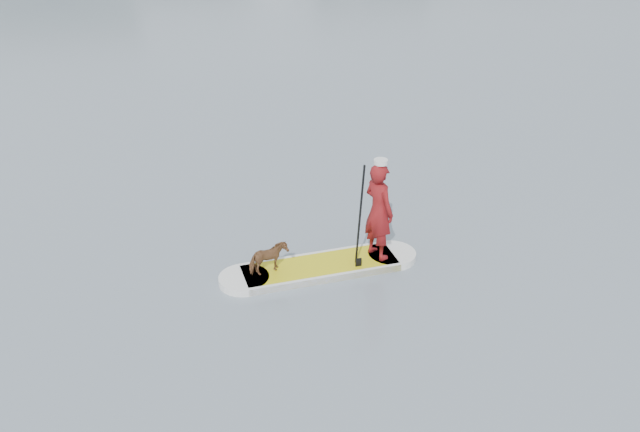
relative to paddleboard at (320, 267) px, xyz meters
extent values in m
plane|color=slate|center=(1.93, 1.21, -0.06)|extent=(140.00, 140.00, 0.00)
cube|color=gold|center=(0.00, 0.00, 0.00)|extent=(2.53, 0.88, 0.12)
cylinder|color=silver|center=(-1.25, -0.04, 0.00)|extent=(0.80, 0.80, 0.12)
cylinder|color=silver|center=(1.25, 0.04, 0.00)|extent=(0.80, 0.80, 0.12)
cube|color=silver|center=(-0.01, 0.37, 0.00)|extent=(2.50, 0.14, 0.12)
cube|color=silver|center=(0.01, -0.37, 0.00)|extent=(2.50, 0.14, 0.12)
imported|color=maroon|center=(0.98, 0.03, 0.88)|extent=(0.58, 0.70, 1.64)
cylinder|color=silver|center=(0.98, 0.03, 1.73)|extent=(0.22, 0.22, 0.07)
imported|color=#54351D|center=(-0.84, -0.03, 0.32)|extent=(0.66, 0.44, 0.52)
cylinder|color=black|center=(0.58, -0.21, 0.94)|extent=(0.04, 0.30, 1.89)
cube|color=black|center=(0.58, -0.21, 0.04)|extent=(0.10, 0.02, 0.32)
camera|label=1|loc=(-2.56, -9.42, 6.13)|focal=40.00mm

